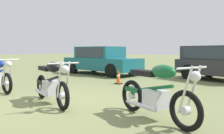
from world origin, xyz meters
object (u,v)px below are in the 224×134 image
motorcycle_black (51,83)px  traffic_cone (118,77)px  motorcycle_green (156,93)px  car_teal (101,59)px  car_charcoal (224,60)px

motorcycle_black → traffic_cone: size_ratio=3.39×
motorcycle_green → traffic_cone: bearing=155.3°
car_teal → traffic_cone: size_ratio=7.81×
car_teal → traffic_cone: (2.57, -2.49, -0.54)m
motorcycle_green → traffic_cone: 4.39m
motorcycle_green → car_charcoal: bearing=112.4°
motorcycle_black → car_teal: bearing=139.0°
motorcycle_black → motorcycle_green: size_ratio=1.04×
motorcycle_black → car_charcoal: bearing=90.1°
motorcycle_black → motorcycle_green: 2.50m
motorcycle_black → car_charcoal: size_ratio=0.44×
car_teal → traffic_cone: car_teal is taller
motorcycle_green → car_charcoal: (0.37, 6.46, 0.34)m
car_teal → traffic_cone: 3.62m
car_teal → car_charcoal: same height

